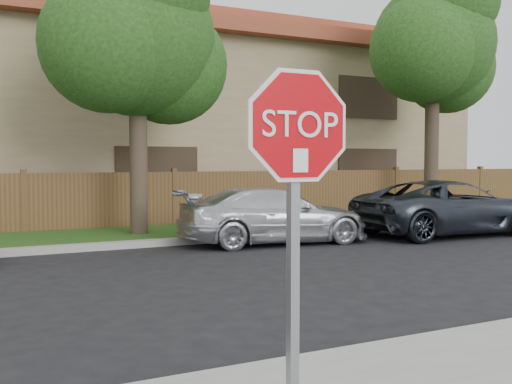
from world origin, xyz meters
TOP-DOWN VIEW (x-y plane):
  - far_curb at (0.00, 8.15)m, footprint 70.00×0.30m
  - grass_strip at (0.00, 9.80)m, footprint 70.00×3.00m
  - fence at (0.00, 11.40)m, footprint 70.00×0.12m
  - apartment_building at (0.00, 17.00)m, footprint 35.20×9.20m
  - tree_mid at (2.52, 9.57)m, footprint 4.80×3.90m
  - tree_right at (12.02, 9.57)m, footprint 4.80×3.90m
  - stop_sign at (0.39, -1.48)m, footprint 1.01×0.13m
  - sedan_right at (5.03, 7.36)m, footprint 4.64×2.28m
  - sedan_far_right at (9.86, 6.71)m, footprint 5.20×2.59m

SIDE VIEW (x-z plane):
  - grass_strip at x=0.00m, z-range 0.00..0.12m
  - far_curb at x=0.00m, z-range 0.00..0.15m
  - sedan_right at x=5.03m, z-range 0.00..1.30m
  - sedan_far_right at x=9.86m, z-range 0.00..1.41m
  - fence at x=0.00m, z-range 0.00..1.60m
  - stop_sign at x=0.39m, z-range 0.55..3.11m
  - apartment_building at x=0.00m, z-range -0.07..7.13m
  - tree_mid at x=2.52m, z-range 1.20..8.55m
  - tree_right at x=12.02m, z-range 1.47..9.67m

